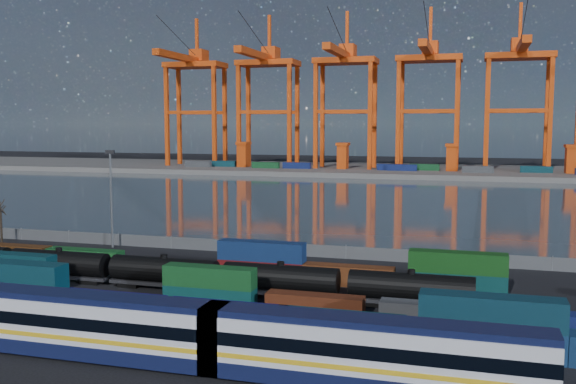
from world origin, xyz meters
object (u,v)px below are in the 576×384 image
(passenger_train, at_px, (80,326))
(gantry_cranes, at_px, (386,73))
(bare_tree, at_px, (1,221))
(tanker_string, at_px, (110,268))

(passenger_train, height_order, gantry_cranes, gantry_cranes)
(bare_tree, xyz_separation_m, gantry_cranes, (44.06, 178.42, 38.49))
(tanker_string, height_order, gantry_cranes, gantry_cranes)
(passenger_train, relative_size, bare_tree, 10.42)
(gantry_cranes, bearing_deg, bare_tree, -103.87)
(passenger_train, xyz_separation_m, gantry_cranes, (-2.80, 223.79, 39.32))
(passenger_train, bearing_deg, gantry_cranes, 90.72)
(passenger_train, distance_m, bare_tree, 65.23)
(tanker_string, bearing_deg, passenger_train, -63.95)
(passenger_train, height_order, bare_tree, bare_tree)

